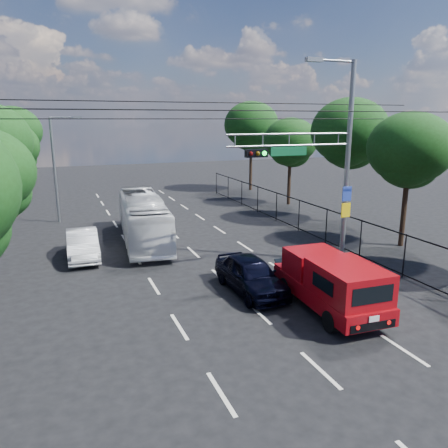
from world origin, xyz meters
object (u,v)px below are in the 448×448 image
red_pickup (330,282)px  white_bus (143,219)px  signal_mast (326,156)px  navy_hatchback (251,275)px  white_van (83,244)px

red_pickup → white_bus: 12.67m
signal_mast → red_pickup: bearing=-120.2°
signal_mast → white_bus: signal_mast is taller
signal_mast → white_bus: bearing=135.6°
navy_hatchback → white_van: navy_hatchback is taller
signal_mast → white_van: bearing=154.5°
white_van → white_bus: bearing=31.2°
signal_mast → white_bus: 10.93m
white_van → signal_mast: bearing=-24.0°
signal_mast → white_van: 12.78m
red_pickup → white_van: size_ratio=1.30×
signal_mast → white_van: size_ratio=2.21×
red_pickup → white_bus: bearing=111.1°
red_pickup → navy_hatchback: size_ratio=1.29×
signal_mast → red_pickup: signal_mast is taller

